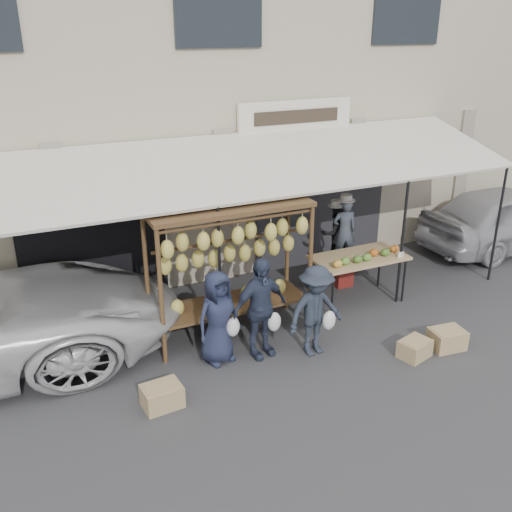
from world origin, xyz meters
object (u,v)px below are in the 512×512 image
at_px(vendor_right, 335,233).
at_px(banana_rack, 231,247).
at_px(customer_right, 316,311).
at_px(produce_table, 361,258).
at_px(crate_near_b, 447,339).
at_px(customer_left, 218,317).
at_px(sedan, 509,217).
at_px(vendor_left, 344,231).
at_px(crate_far, 162,396).
at_px(crate_near_a, 415,349).
at_px(customer_mid, 260,308).

bearing_deg(vendor_right, banana_rack, 26.28).
height_order(vendor_right, customer_right, vendor_right).
bearing_deg(banana_rack, produce_table, 2.62).
bearing_deg(crate_near_b, customer_left, 160.63).
xyz_separation_m(produce_table, sedan, (4.66, 0.91, -0.15)).
distance_m(banana_rack, vendor_right, 2.99).
xyz_separation_m(vendor_left, crate_near_b, (0.23, -2.71, -0.97)).
distance_m(crate_near_b, crate_far, 4.55).
height_order(customer_left, crate_near_b, customer_left).
height_order(crate_near_a, crate_far, crate_far).
xyz_separation_m(produce_table, crate_near_a, (-0.28, -1.94, -0.73)).
relative_size(customer_right, crate_near_b, 2.79).
bearing_deg(customer_mid, produce_table, 9.67).
xyz_separation_m(produce_table, customer_left, (-3.06, -0.75, -0.14)).
distance_m(customer_mid, crate_far, 1.97).
bearing_deg(customer_right, vendor_left, 41.91).
distance_m(crate_near_a, sedan, 5.73).
relative_size(customer_mid, sedan, 0.38).
relative_size(customer_right, crate_near_a, 3.12).
height_order(vendor_left, customer_mid, vendor_left).
relative_size(customer_mid, crate_far, 3.12).
bearing_deg(banana_rack, crate_near_a, -38.48).
height_order(vendor_left, customer_right, vendor_left).
distance_m(customer_right, crate_far, 2.62).
distance_m(vendor_left, crate_far, 4.95).
relative_size(vendor_left, crate_near_a, 2.71).
relative_size(vendor_left, customer_left, 0.87).
height_order(vendor_left, crate_near_a, vendor_left).
bearing_deg(produce_table, customer_mid, -160.27).
height_order(vendor_left, crate_near_b, vendor_left).
distance_m(customer_mid, crate_near_b, 3.05).
xyz_separation_m(customer_mid, sedan, (7.08, 1.77, -0.08)).
xyz_separation_m(customer_left, crate_near_b, (3.42, -1.20, -0.58)).
distance_m(banana_rack, customer_mid, 1.08).
relative_size(crate_near_b, crate_far, 1.02).
height_order(banana_rack, customer_right, banana_rack).
bearing_deg(vendor_right, crate_near_b, 97.44).
distance_m(vendor_left, customer_left, 3.55).
relative_size(crate_far, sedan, 0.12).
distance_m(customer_left, crate_far, 1.46).
bearing_deg(vendor_left, customer_right, 62.94).
height_order(banana_rack, crate_near_a, banana_rack).
height_order(customer_mid, sedan, customer_mid).
distance_m(vendor_right, customer_mid, 3.18).
relative_size(vendor_left, vendor_right, 1.08).
bearing_deg(customer_left, crate_far, -161.12).
relative_size(crate_near_a, crate_far, 0.91).
xyz_separation_m(produce_table, crate_near_b, (0.36, -1.95, -0.72)).
xyz_separation_m(produce_table, vendor_right, (0.11, 1.05, 0.12)).
bearing_deg(crate_near_b, vendor_left, 94.81).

